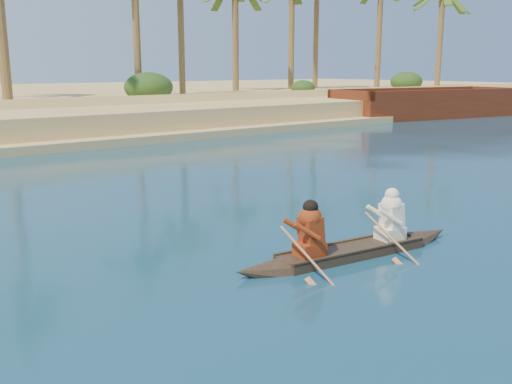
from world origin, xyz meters
TOP-DOWN VIEW (x-y plane):
  - canoe at (8.00, 6.68)m, footprint 4.68×1.22m
  - barge_right at (33.61, 23.28)m, footprint 13.69×6.68m

SIDE VIEW (x-z plane):
  - canoe at x=8.00m, z-range -0.39..0.89m
  - barge_right at x=33.61m, z-range -0.33..1.86m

